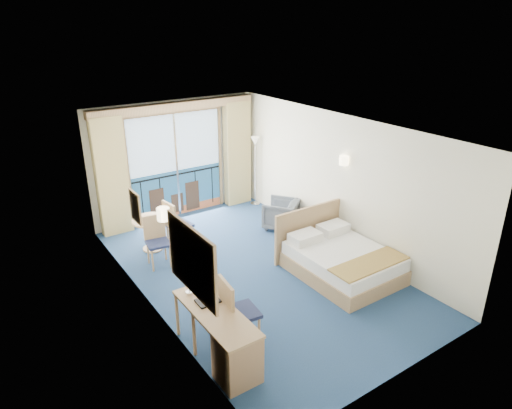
% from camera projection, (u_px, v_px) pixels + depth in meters
% --- Properties ---
extents(floor, '(6.50, 6.50, 0.00)m').
position_uv_depth(floor, '(255.00, 271.00, 8.47)').
color(floor, navy).
rests_on(floor, ground).
extents(room_walls, '(4.04, 6.54, 2.72)m').
position_uv_depth(room_walls, '(255.00, 181.00, 7.79)').
color(room_walls, white).
rests_on(room_walls, ground).
extents(balcony_door, '(2.36, 0.03, 2.52)m').
position_uv_depth(balcony_door, '(177.00, 168.00, 10.49)').
color(balcony_door, navy).
rests_on(balcony_door, room_walls).
extents(curtain_left, '(0.65, 0.22, 2.55)m').
position_uv_depth(curtain_left, '(112.00, 177.00, 9.52)').
color(curtain_left, tan).
rests_on(curtain_left, room_walls).
extents(curtain_right, '(0.65, 0.22, 2.55)m').
position_uv_depth(curtain_right, '(237.00, 154.00, 11.13)').
color(curtain_right, tan).
rests_on(curtain_right, room_walls).
extents(pelmet, '(3.80, 0.25, 0.18)m').
position_uv_depth(pelmet, '(175.00, 106.00, 9.86)').
color(pelmet, tan).
rests_on(pelmet, room_walls).
extents(mirror, '(0.05, 1.25, 0.95)m').
position_uv_depth(mirror, '(192.00, 260.00, 5.71)').
color(mirror, tan).
rests_on(mirror, room_walls).
extents(wall_print, '(0.04, 0.42, 0.52)m').
position_uv_depth(wall_print, '(136.00, 207.00, 7.18)').
color(wall_print, tan).
rests_on(wall_print, room_walls).
extents(sconce_left, '(0.18, 0.18, 0.18)m').
position_uv_depth(sconce_left, '(163.00, 214.00, 6.30)').
color(sconce_left, '#FFE8B2').
rests_on(sconce_left, room_walls).
extents(sconce_right, '(0.18, 0.18, 0.18)m').
position_uv_depth(sconce_right, '(344.00, 160.00, 8.66)').
color(sconce_right, '#FFE8B2').
rests_on(sconce_right, room_walls).
extents(bed, '(1.62, 1.93, 1.02)m').
position_uv_depth(bed, '(340.00, 260.00, 8.29)').
color(bed, tan).
rests_on(bed, ground).
extents(nightstand, '(0.43, 0.41, 0.56)m').
position_uv_depth(nightstand, '(313.00, 227.00, 9.60)').
color(nightstand, '#A77C58').
rests_on(nightstand, ground).
extents(phone, '(0.19, 0.17, 0.07)m').
position_uv_depth(phone, '(315.00, 213.00, 9.45)').
color(phone, white).
rests_on(phone, nightstand).
extents(armchair, '(0.98, 0.99, 0.65)m').
position_uv_depth(armchair, '(281.00, 214.00, 10.10)').
color(armchair, '#4B535B').
rests_on(armchair, ground).
extents(floor_lamp, '(0.24, 0.24, 1.73)m').
position_uv_depth(floor_lamp, '(255.00, 154.00, 10.99)').
color(floor_lamp, silver).
rests_on(floor_lamp, ground).
extents(desk, '(0.54, 1.57, 0.74)m').
position_uv_depth(desk, '(232.00, 349.00, 5.87)').
color(desk, tan).
rests_on(desk, ground).
extents(desk_chair, '(0.53, 0.52, 1.08)m').
position_uv_depth(desk_chair, '(235.00, 309.00, 6.34)').
color(desk_chair, '#1E2547').
rests_on(desk_chair, ground).
extents(folder, '(0.32, 0.24, 0.03)m').
position_uv_depth(folder, '(208.00, 301.00, 6.28)').
color(folder, black).
rests_on(folder, desk).
extents(desk_lamp, '(0.11, 0.11, 0.40)m').
position_uv_depth(desk_lamp, '(188.00, 275.00, 6.36)').
color(desk_lamp, silver).
rests_on(desk_lamp, desk).
extents(round_table, '(0.74, 0.74, 0.66)m').
position_uv_depth(round_table, '(151.00, 226.00, 9.09)').
color(round_table, tan).
rests_on(round_table, ground).
extents(table_chair_a, '(0.51, 0.50, 1.03)m').
position_uv_depth(table_chair_a, '(175.00, 222.00, 9.08)').
color(table_chair_a, '#1E2547').
rests_on(table_chair_a, ground).
extents(table_chair_b, '(0.47, 0.48, 0.97)m').
position_uv_depth(table_chair_b, '(157.00, 238.00, 8.53)').
color(table_chair_b, '#1E2547').
rests_on(table_chair_b, ground).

